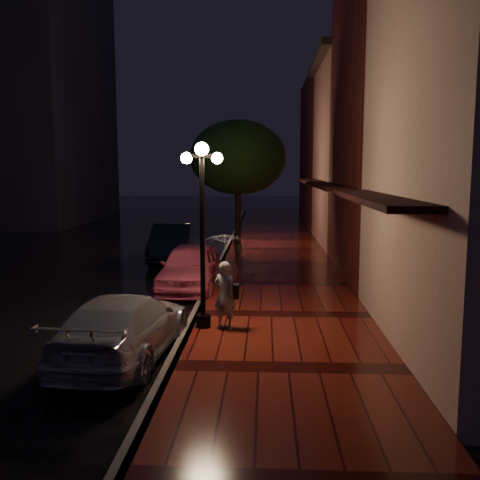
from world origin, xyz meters
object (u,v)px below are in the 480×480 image
at_px(streetlamp_far, 236,195).
at_px(pink_car, 190,267).
at_px(woman_with_umbrella, 225,266).
at_px(navy_car, 172,242).
at_px(parking_meter, 240,261).
at_px(streetlamp_near, 202,224).
at_px(silver_car, 124,326).
at_px(street_tree, 238,160).

distance_m(streetlamp_far, pink_car, 9.65).
bearing_deg(woman_with_umbrella, navy_car, -48.56).
height_order(navy_car, parking_meter, navy_car).
distance_m(streetlamp_near, navy_car, 10.59).
bearing_deg(woman_with_umbrella, streetlamp_far, -63.04).
distance_m(navy_car, woman_with_umbrella, 10.69).
xyz_separation_m(streetlamp_near, pink_car, (-0.95, 4.58, -1.86)).
bearing_deg(streetlamp_near, woman_with_umbrella, -10.40).
xyz_separation_m(pink_car, woman_with_umbrella, (1.48, -4.68, 0.89)).
xyz_separation_m(silver_car, woman_with_umbrella, (1.96, 1.64, 0.97)).
height_order(woman_with_umbrella, parking_meter, woman_with_umbrella).
height_order(streetlamp_far, silver_car, streetlamp_far).
height_order(pink_car, woman_with_umbrella, woman_with_umbrella).
relative_size(pink_car, silver_car, 0.95).
bearing_deg(woman_with_umbrella, silver_car, 64.72).
height_order(streetlamp_near, silver_car, streetlamp_near).
xyz_separation_m(street_tree, navy_car, (-2.78, -0.87, -3.48)).
relative_size(navy_car, parking_meter, 3.42).
bearing_deg(woman_with_umbrella, parking_meter, -66.77).
distance_m(streetlamp_far, street_tree, 3.44).
height_order(pink_car, parking_meter, parking_meter).
relative_size(streetlamp_far, woman_with_umbrella, 1.92).
relative_size(street_tree, silver_car, 1.26).
distance_m(streetlamp_near, woman_with_umbrella, 1.11).
distance_m(streetlamp_near, parking_meter, 4.70).
bearing_deg(street_tree, streetlamp_near, -91.35).
xyz_separation_m(woman_with_umbrella, parking_meter, (0.12, 4.46, -0.66)).
bearing_deg(silver_car, parking_meter, -104.43).
distance_m(street_tree, pink_car, 7.41).
bearing_deg(parking_meter, pink_car, 161.48).
height_order(streetlamp_near, pink_car, streetlamp_near).
bearing_deg(pink_car, streetlamp_near, -77.50).
distance_m(pink_car, silver_car, 6.33).
relative_size(streetlamp_near, pink_car, 0.99).
bearing_deg(woman_with_umbrella, street_tree, -63.80).
bearing_deg(silver_car, pink_car, -89.94).
relative_size(street_tree, pink_car, 1.33).
distance_m(streetlamp_far, parking_meter, 9.79).
distance_m(pink_car, woman_with_umbrella, 4.98).
height_order(streetlamp_near, woman_with_umbrella, streetlamp_near).
xyz_separation_m(street_tree, parking_meter, (0.39, -6.63, -3.27)).
bearing_deg(pink_car, parking_meter, -6.84).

